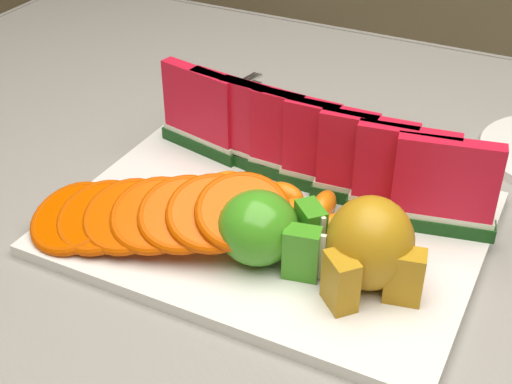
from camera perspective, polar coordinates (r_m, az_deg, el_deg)
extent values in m
cube|color=#4A2F1A|center=(0.71, 8.87, -5.37)|extent=(1.40, 0.90, 0.03)
cube|color=#4A2F1A|center=(1.47, -11.30, -0.89)|extent=(0.06, 0.06, 0.72)
cube|color=gray|center=(0.70, 9.00, -4.17)|extent=(1.52, 1.02, 0.01)
cube|color=gray|center=(1.18, 16.78, 6.12)|extent=(1.52, 0.01, 0.20)
cube|color=silver|center=(0.71, 1.30, -2.48)|extent=(0.40, 0.30, 0.01)
ellipsoid|color=#2C8413|center=(0.63, 0.15, -2.86)|extent=(0.09, 0.09, 0.07)
cube|color=#2C8413|center=(0.62, 3.68, -4.89)|extent=(0.03, 0.03, 0.05)
cube|color=beige|center=(0.62, 4.19, -5.04)|extent=(0.03, 0.01, 0.05)
cube|color=#2C8413|center=(0.65, 4.36, -2.97)|extent=(0.04, 0.04, 0.05)
cube|color=beige|center=(0.65, 4.85, -3.11)|extent=(0.02, 0.02, 0.05)
ellipsoid|color=#976009|center=(0.61, 9.10, -4.06)|extent=(0.10, 0.10, 0.08)
cube|color=#976009|center=(0.59, 6.78, -7.16)|extent=(0.04, 0.04, 0.05)
cube|color=#976009|center=(0.61, 11.78, -6.65)|extent=(0.04, 0.03, 0.05)
cube|color=silver|center=(0.93, -3.06, 6.96)|extent=(0.05, 0.17, 0.00)
cube|color=silver|center=(1.00, -0.78, 9.09)|extent=(0.01, 0.04, 0.00)
cube|color=silver|center=(1.00, -0.52, 9.03)|extent=(0.01, 0.04, 0.00)
cube|color=silver|center=(1.00, -0.26, 8.98)|extent=(0.01, 0.04, 0.00)
cube|color=#0B4017|center=(0.81, -4.40, 3.87)|extent=(0.11, 0.04, 0.01)
cube|color=silver|center=(0.81, -4.43, 4.48)|extent=(0.10, 0.04, 0.01)
cube|color=red|center=(0.79, -4.57, 7.14)|extent=(0.10, 0.04, 0.08)
cube|color=#0B4017|center=(0.79, -2.06, 3.08)|extent=(0.11, 0.04, 0.01)
cube|color=silver|center=(0.79, -2.07, 3.71)|extent=(0.10, 0.03, 0.01)
cube|color=red|center=(0.77, -2.13, 6.43)|extent=(0.10, 0.03, 0.08)
cube|color=#0B4017|center=(0.77, 0.41, 2.26)|extent=(0.11, 0.03, 0.01)
cube|color=silver|center=(0.77, 0.41, 2.89)|extent=(0.10, 0.03, 0.01)
cube|color=red|center=(0.75, 0.42, 5.66)|extent=(0.10, 0.02, 0.08)
cube|color=#0B4017|center=(0.75, 2.99, 1.38)|extent=(0.11, 0.02, 0.01)
cube|color=silver|center=(0.75, 3.01, 2.03)|extent=(0.10, 0.02, 0.01)
cube|color=red|center=(0.73, 3.11, 4.84)|extent=(0.10, 0.02, 0.08)
cube|color=#0B4017|center=(0.74, 5.68, 0.47)|extent=(0.11, 0.02, 0.01)
cube|color=silver|center=(0.73, 5.72, 1.12)|extent=(0.10, 0.02, 0.01)
cube|color=red|center=(0.71, 5.91, 3.96)|extent=(0.10, 0.02, 0.08)
cube|color=#0B4017|center=(0.73, 8.48, -0.48)|extent=(0.11, 0.03, 0.01)
cube|color=silver|center=(0.72, 8.55, 0.18)|extent=(0.10, 0.03, 0.01)
cube|color=red|center=(0.70, 8.84, 3.04)|extent=(0.10, 0.02, 0.08)
cube|color=#0B4017|center=(0.71, 11.39, -1.47)|extent=(0.11, 0.04, 0.01)
cube|color=silver|center=(0.71, 11.48, -0.81)|extent=(0.10, 0.03, 0.01)
cube|color=red|center=(0.69, 11.87, 2.08)|extent=(0.10, 0.03, 0.08)
cube|color=#0B4017|center=(0.70, 14.38, -2.48)|extent=(0.11, 0.04, 0.01)
cube|color=silver|center=(0.70, 14.49, -1.82)|extent=(0.10, 0.04, 0.01)
cube|color=red|center=(0.68, 14.99, 1.08)|extent=(0.10, 0.04, 0.08)
cylinder|color=red|center=(0.70, -14.39, -2.02)|extent=(0.09, 0.09, 0.03)
torus|color=#C74603|center=(0.70, -14.39, -2.02)|extent=(0.10, 0.10, 0.04)
cylinder|color=red|center=(0.68, -12.34, -1.95)|extent=(0.08, 0.08, 0.03)
torus|color=#C74603|center=(0.68, -12.34, -1.95)|extent=(0.09, 0.09, 0.04)
cylinder|color=red|center=(0.67, -10.22, -1.88)|extent=(0.08, 0.08, 0.03)
torus|color=#C74603|center=(0.67, -10.22, -1.88)|extent=(0.09, 0.09, 0.04)
cylinder|color=red|center=(0.66, -8.03, -1.81)|extent=(0.09, 0.09, 0.03)
torus|color=#C74603|center=(0.66, -8.03, -1.81)|extent=(0.10, 0.10, 0.04)
cylinder|color=red|center=(0.65, -5.77, -1.73)|extent=(0.10, 0.09, 0.03)
torus|color=#C74603|center=(0.65, -5.77, -1.73)|extent=(0.11, 0.11, 0.04)
cylinder|color=red|center=(0.64, -3.45, -1.64)|extent=(0.10, 0.10, 0.03)
torus|color=#C74603|center=(0.64, -3.45, -1.64)|extent=(0.11, 0.11, 0.04)
cylinder|color=red|center=(0.64, -1.07, -1.55)|extent=(0.11, 0.10, 0.03)
torus|color=#C74603|center=(0.64, -1.07, -1.55)|extent=(0.12, 0.12, 0.04)
cylinder|color=red|center=(0.83, -1.63, 5.40)|extent=(0.07, 0.07, 0.03)
torus|color=#C74603|center=(0.83, -1.63, 5.40)|extent=(0.08, 0.08, 0.03)
cylinder|color=red|center=(0.81, 1.36, 4.86)|extent=(0.08, 0.08, 0.03)
torus|color=#C74603|center=(0.81, 1.36, 4.86)|extent=(0.09, 0.09, 0.03)
cylinder|color=red|center=(0.80, 4.49, 4.28)|extent=(0.09, 0.08, 0.03)
torus|color=#C74603|center=(0.80, 4.49, 4.28)|extent=(0.10, 0.10, 0.03)
cylinder|color=red|center=(0.78, 7.75, 3.67)|extent=(0.09, 0.09, 0.03)
torus|color=#C74603|center=(0.78, 7.75, 3.67)|extent=(0.10, 0.10, 0.03)
cylinder|color=red|center=(0.77, 11.12, 3.01)|extent=(0.09, 0.09, 0.03)
torus|color=#C74603|center=(0.77, 11.12, 3.01)|extent=(0.11, 0.11, 0.03)
ellipsoid|color=#FC6004|center=(0.73, -4.98, 0.41)|extent=(0.04, 0.03, 0.03)
ellipsoid|color=#FC6004|center=(0.73, -2.46, 0.72)|extent=(0.04, 0.04, 0.03)
ellipsoid|color=#FC6004|center=(0.70, -1.85, -0.74)|extent=(0.04, 0.03, 0.03)
ellipsoid|color=#FC6004|center=(0.70, -0.52, -1.12)|extent=(0.05, 0.04, 0.03)
ellipsoid|color=#FC6004|center=(0.71, 2.36, -0.24)|extent=(0.04, 0.03, 0.03)
ellipsoid|color=#FC6004|center=(0.69, 2.64, -1.66)|extent=(0.03, 0.05, 0.03)
ellipsoid|color=#FC6004|center=(0.70, 5.44, -1.07)|extent=(0.02, 0.04, 0.03)
ellipsoid|color=#FC6004|center=(0.67, 6.25, -2.76)|extent=(0.04, 0.05, 0.03)
ellipsoid|color=#FC6004|center=(0.68, 9.24, -2.52)|extent=(0.03, 0.05, 0.03)
ellipsoid|color=#FC6004|center=(0.66, 10.33, -4.33)|extent=(0.04, 0.05, 0.03)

